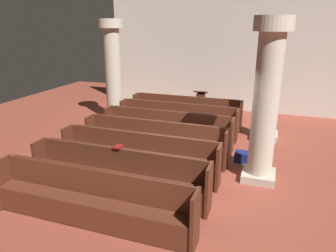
% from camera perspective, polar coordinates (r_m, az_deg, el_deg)
% --- Properties ---
extents(ground_plane, '(19.20, 19.20, 0.00)m').
position_cam_1_polar(ground_plane, '(7.57, 3.40, -8.28)').
color(ground_plane, brown).
extents(back_wall, '(10.00, 0.16, 4.50)m').
position_cam_1_polar(back_wall, '(12.78, 11.31, 12.90)').
color(back_wall, beige).
rests_on(back_wall, ground).
extents(pew_row_0, '(3.81, 0.46, 0.99)m').
position_cam_1_polar(pew_row_0, '(10.76, 3.33, 2.90)').
color(pew_row_0, '#562819').
rests_on(pew_row_0, ground).
extents(pew_row_1, '(3.81, 0.46, 0.99)m').
position_cam_1_polar(pew_row_1, '(9.84, 1.72, 1.44)').
color(pew_row_1, '#562819').
rests_on(pew_row_1, ground).
extents(pew_row_2, '(3.81, 0.47, 0.99)m').
position_cam_1_polar(pew_row_2, '(8.94, -0.21, -0.31)').
color(pew_row_2, '#562819').
rests_on(pew_row_2, ground).
extents(pew_row_3, '(3.81, 0.46, 0.99)m').
position_cam_1_polar(pew_row_3, '(8.06, -2.57, -2.46)').
color(pew_row_3, '#562819').
rests_on(pew_row_3, ground).
extents(pew_row_4, '(3.81, 0.46, 0.99)m').
position_cam_1_polar(pew_row_4, '(7.21, -5.50, -5.11)').
color(pew_row_4, '#562819').
rests_on(pew_row_4, ground).
extents(pew_row_5, '(3.81, 0.47, 0.99)m').
position_cam_1_polar(pew_row_5, '(6.41, -9.23, -8.42)').
color(pew_row_5, '#562819').
rests_on(pew_row_5, ground).
extents(pew_row_6, '(3.81, 0.46, 0.99)m').
position_cam_1_polar(pew_row_6, '(5.67, -14.07, -12.59)').
color(pew_row_6, '#562819').
rests_on(pew_row_6, ground).
extents(pillar_aisle_side, '(0.82, 0.82, 3.54)m').
position_cam_1_polar(pillar_aisle_side, '(9.65, 18.31, 8.22)').
color(pillar_aisle_side, '#B6AD9A').
rests_on(pillar_aisle_side, ground).
extents(pillar_far_side, '(0.82, 0.82, 3.54)m').
position_cam_1_polar(pillar_far_side, '(11.25, -10.10, 10.18)').
color(pillar_far_side, '#B6AD9A').
rests_on(pillar_far_side, ground).
extents(pillar_aisle_rear, '(0.78, 0.78, 3.54)m').
position_cam_1_polar(pillar_aisle_rear, '(6.87, 17.58, 4.48)').
color(pillar_aisle_rear, '#B6AD9A').
rests_on(pillar_aisle_rear, ground).
extents(lectern, '(0.48, 0.45, 1.08)m').
position_cam_1_polar(lectern, '(11.55, 5.98, 3.53)').
color(lectern, '#411E13').
rests_on(lectern, ground).
extents(hymn_book, '(0.16, 0.20, 0.04)m').
position_cam_1_polar(hymn_book, '(6.38, -9.13, -3.80)').
color(hymn_book, maroon).
rests_on(hymn_book, pew_row_5).
extents(kneeler_box_navy, '(0.38, 0.30, 0.26)m').
position_cam_1_polar(kneeler_box_navy, '(8.22, 13.52, -5.55)').
color(kneeler_box_navy, navy).
rests_on(kneeler_box_navy, ground).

